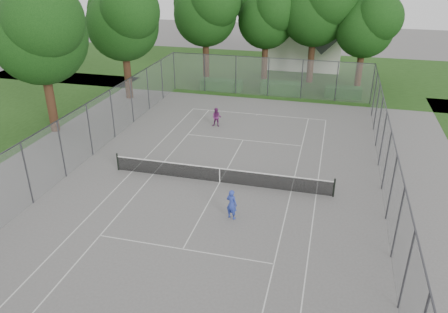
% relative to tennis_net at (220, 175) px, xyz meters
% --- Properties ---
extents(ground, '(120.00, 120.00, 0.00)m').
position_rel_tennis_net_xyz_m(ground, '(0.00, 0.00, -0.51)').
color(ground, '#615F5D').
rests_on(ground, ground).
extents(grass_far, '(60.00, 20.00, 0.00)m').
position_rel_tennis_net_xyz_m(grass_far, '(0.00, 26.00, -0.51)').
color(grass_far, '#1E4112').
rests_on(grass_far, ground).
extents(court_markings, '(11.03, 23.83, 0.01)m').
position_rel_tennis_net_xyz_m(court_markings, '(0.00, 0.00, -0.50)').
color(court_markings, silver).
rests_on(court_markings, ground).
extents(tennis_net, '(12.87, 0.10, 1.10)m').
position_rel_tennis_net_xyz_m(tennis_net, '(0.00, 0.00, 0.00)').
color(tennis_net, black).
rests_on(tennis_net, ground).
extents(perimeter_fence, '(18.08, 34.08, 3.52)m').
position_rel_tennis_net_xyz_m(perimeter_fence, '(0.00, 0.00, 1.30)').
color(perimeter_fence, '#38383D').
rests_on(perimeter_fence, ground).
extents(tree_far_left, '(7.04, 6.43, 10.13)m').
position_rel_tennis_net_xyz_m(tree_far_left, '(-6.94, 20.88, 6.45)').
color(tree_far_left, '#382114').
rests_on(tree_far_left, ground).
extents(tree_far_midleft, '(6.39, 5.83, 9.18)m').
position_rel_tennis_net_xyz_m(tree_far_midleft, '(-1.25, 22.78, 5.80)').
color(tree_far_midleft, '#382114').
rests_on(tree_far_midleft, ground).
extents(tree_far_midright, '(7.38, 6.74, 10.61)m').
position_rel_tennis_net_xyz_m(tree_far_midright, '(3.42, 22.67, 6.78)').
color(tree_far_midright, '#382114').
rests_on(tree_far_midright, ground).
extents(tree_far_right, '(6.12, 5.58, 8.79)m').
position_rel_tennis_net_xyz_m(tree_far_right, '(8.07, 21.69, 5.53)').
color(tree_far_right, '#382114').
rests_on(tree_far_right, ground).
extents(tree_side_back, '(7.00, 6.40, 10.07)m').
position_rel_tennis_net_xyz_m(tree_side_back, '(-11.94, 13.34, 6.41)').
color(tree_side_back, '#382114').
rests_on(tree_side_back, ground).
extents(tree_side_front, '(7.41, 6.76, 10.65)m').
position_rel_tennis_net_xyz_m(tree_side_front, '(-13.79, 4.66, 6.80)').
color(tree_side_front, '#382114').
rests_on(tree_side_front, ground).
extents(hedge_left, '(3.92, 1.18, 0.98)m').
position_rel_tennis_net_xyz_m(hedge_left, '(-4.56, 17.80, -0.02)').
color(hedge_left, '#1C4F19').
rests_on(hedge_left, ground).
extents(hedge_mid, '(3.65, 1.04, 1.15)m').
position_rel_tennis_net_xyz_m(hedge_mid, '(1.08, 17.91, 0.06)').
color(hedge_mid, '#1C4F19').
rests_on(hedge_mid, ground).
extents(hedge_right, '(3.23, 1.19, 0.97)m').
position_rel_tennis_net_xyz_m(hedge_right, '(6.68, 18.30, -0.03)').
color(hedge_right, '#1C4F19').
rests_on(hedge_right, ground).
extents(house, '(8.01, 6.20, 9.97)m').
position_rel_tennis_net_xyz_m(house, '(2.18, 29.43, 3.50)').
color(house, white).
rests_on(house, ground).
extents(girl_player, '(0.67, 0.54, 1.60)m').
position_rel_tennis_net_xyz_m(girl_player, '(1.52, -3.41, 0.29)').
color(girl_player, '#2C3FA7').
rests_on(girl_player, ground).
extents(woman_player, '(0.71, 0.56, 1.45)m').
position_rel_tennis_net_xyz_m(woman_player, '(-2.51, 8.49, 0.22)').
color(woman_player, '#66225D').
rests_on(woman_player, ground).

